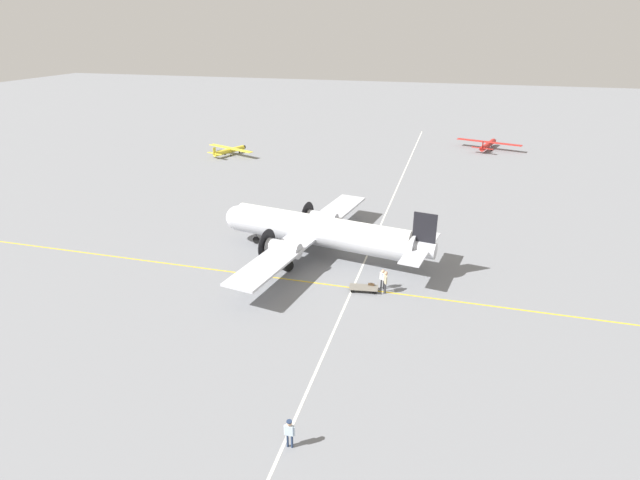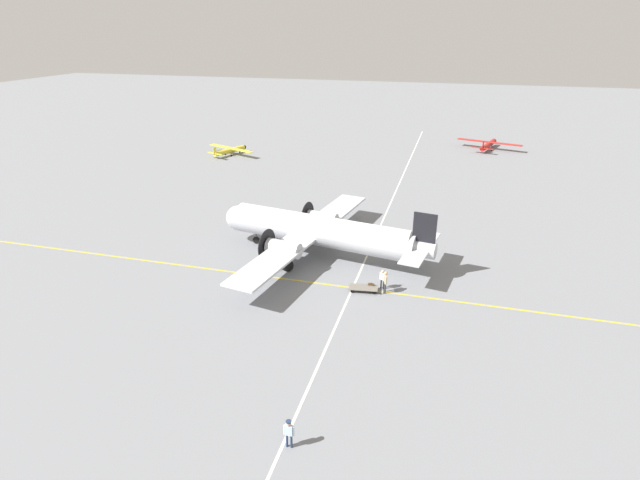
{
  "view_description": "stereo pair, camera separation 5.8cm",
  "coord_description": "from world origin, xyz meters",
  "px_view_note": "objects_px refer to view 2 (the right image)",
  "views": [
    {
      "loc": [
        -10.72,
        38.97,
        19.07
      ],
      "look_at": [
        0.0,
        0.0,
        1.58
      ],
      "focal_mm": 28.0,
      "sensor_mm": 36.0,
      "label": 1
    },
    {
      "loc": [
        -10.78,
        38.96,
        19.07
      ],
      "look_at": [
        0.0,
        0.0,
        1.58
      ],
      "focal_mm": 28.0,
      "sensor_mm": 36.0,
      "label": 2
    }
  ],
  "objects_px": {
    "crew_foreground": "(289,431)",
    "light_aircraft_distant": "(489,144)",
    "airliner_main": "(316,230)",
    "suitcase_near_door": "(371,286)",
    "baggage_cart": "(364,288)",
    "passenger_boarding": "(383,277)",
    "light_aircraft_taxiing": "(231,150)",
    "ramp_agent": "(385,280)"
  },
  "relations": [
    {
      "from": "passenger_boarding",
      "to": "airliner_main",
      "type": "bearing_deg",
      "value": -6.19
    },
    {
      "from": "passenger_boarding",
      "to": "ramp_agent",
      "type": "xyz_separation_m",
      "value": [
        -0.3,
        0.58,
        0.11
      ]
    },
    {
      "from": "baggage_cart",
      "to": "light_aircraft_taxiing",
      "type": "bearing_deg",
      "value": -60.43
    },
    {
      "from": "crew_foreground",
      "to": "passenger_boarding",
      "type": "bearing_deg",
      "value": 80.95
    },
    {
      "from": "baggage_cart",
      "to": "light_aircraft_taxiing",
      "type": "relative_size",
      "value": 0.27
    },
    {
      "from": "airliner_main",
      "to": "ramp_agent",
      "type": "height_order",
      "value": "airliner_main"
    },
    {
      "from": "light_aircraft_distant",
      "to": "light_aircraft_taxiing",
      "type": "relative_size",
      "value": 1.18
    },
    {
      "from": "suitcase_near_door",
      "to": "baggage_cart",
      "type": "bearing_deg",
      "value": 43.78
    },
    {
      "from": "light_aircraft_distant",
      "to": "light_aircraft_taxiing",
      "type": "distance_m",
      "value": 42.38
    },
    {
      "from": "suitcase_near_door",
      "to": "light_aircraft_distant",
      "type": "distance_m",
      "value": 53.38
    },
    {
      "from": "crew_foreground",
      "to": "baggage_cart",
      "type": "xyz_separation_m",
      "value": [
        -0.58,
        -16.37,
        -0.75
      ]
    },
    {
      "from": "baggage_cart",
      "to": "light_aircraft_distant",
      "type": "xyz_separation_m",
      "value": [
        -10.89,
        -52.82,
        0.56
      ]
    },
    {
      "from": "airliner_main",
      "to": "crew_foreground",
      "type": "distance_m",
      "value": 22.21
    },
    {
      "from": "passenger_boarding",
      "to": "light_aircraft_taxiing",
      "type": "height_order",
      "value": "light_aircraft_taxiing"
    },
    {
      "from": "baggage_cart",
      "to": "light_aircraft_distant",
      "type": "distance_m",
      "value": 53.93
    },
    {
      "from": "passenger_boarding",
      "to": "light_aircraft_taxiing",
      "type": "relative_size",
      "value": 0.19
    },
    {
      "from": "airliner_main",
      "to": "baggage_cart",
      "type": "distance_m",
      "value": 7.82
    },
    {
      "from": "suitcase_near_door",
      "to": "baggage_cart",
      "type": "relative_size",
      "value": 0.22
    },
    {
      "from": "airliner_main",
      "to": "light_aircraft_taxiing",
      "type": "bearing_deg",
      "value": -44.62
    },
    {
      "from": "airliner_main",
      "to": "suitcase_near_door",
      "type": "bearing_deg",
      "value": 150.21
    },
    {
      "from": "crew_foreground",
      "to": "suitcase_near_door",
      "type": "bearing_deg",
      "value": 83.63
    },
    {
      "from": "crew_foreground",
      "to": "light_aircraft_distant",
      "type": "height_order",
      "value": "light_aircraft_distant"
    },
    {
      "from": "light_aircraft_taxiing",
      "to": "passenger_boarding",
      "type": "bearing_deg",
      "value": -118.51
    },
    {
      "from": "light_aircraft_distant",
      "to": "light_aircraft_taxiing",
      "type": "bearing_deg",
      "value": 127.43
    },
    {
      "from": "passenger_boarding",
      "to": "suitcase_near_door",
      "type": "xyz_separation_m",
      "value": [
        0.83,
        0.3,
        -0.77
      ]
    },
    {
      "from": "crew_foreground",
      "to": "light_aircraft_distant",
      "type": "bearing_deg",
      "value": 77.83
    },
    {
      "from": "passenger_boarding",
      "to": "suitcase_near_door",
      "type": "bearing_deg",
      "value": 47.87
    },
    {
      "from": "baggage_cart",
      "to": "light_aircraft_distant",
      "type": "relative_size",
      "value": 0.23
    },
    {
      "from": "passenger_boarding",
      "to": "baggage_cart",
      "type": "xyz_separation_m",
      "value": [
        1.31,
        0.77,
        -0.73
      ]
    },
    {
      "from": "crew_foreground",
      "to": "light_aircraft_taxiing",
      "type": "relative_size",
      "value": 0.19
    },
    {
      "from": "airliner_main",
      "to": "suitcase_near_door",
      "type": "relative_size",
      "value": 44.68
    },
    {
      "from": "crew_foreground",
      "to": "suitcase_near_door",
      "type": "height_order",
      "value": "crew_foreground"
    },
    {
      "from": "crew_foreground",
      "to": "light_aircraft_distant",
      "type": "xyz_separation_m",
      "value": [
        -11.47,
        -69.19,
        -0.19
      ]
    },
    {
      "from": "suitcase_near_door",
      "to": "crew_foreground",
      "type": "bearing_deg",
      "value": 86.39
    },
    {
      "from": "baggage_cart",
      "to": "light_aircraft_taxiing",
      "type": "xyz_separation_m",
      "value": [
        28.73,
        -37.79,
        0.5
      ]
    },
    {
      "from": "passenger_boarding",
      "to": "light_aircraft_taxiing",
      "type": "xyz_separation_m",
      "value": [
        30.04,
        -37.02,
        -0.23
      ]
    },
    {
      "from": "crew_foreground",
      "to": "baggage_cart",
      "type": "relative_size",
      "value": 0.7
    },
    {
      "from": "baggage_cart",
      "to": "ramp_agent",
      "type": "bearing_deg",
      "value": 178.8
    },
    {
      "from": "light_aircraft_distant",
      "to": "passenger_boarding",
      "type": "bearing_deg",
      "value": -173.77
    },
    {
      "from": "airliner_main",
      "to": "ramp_agent",
      "type": "xyz_separation_m",
      "value": [
        -6.97,
        5.09,
        -1.33
      ]
    },
    {
      "from": "crew_foreground",
      "to": "ramp_agent",
      "type": "bearing_deg",
      "value": 79.7
    },
    {
      "from": "passenger_boarding",
      "to": "light_aircraft_distant",
      "type": "relative_size",
      "value": 0.16
    }
  ]
}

